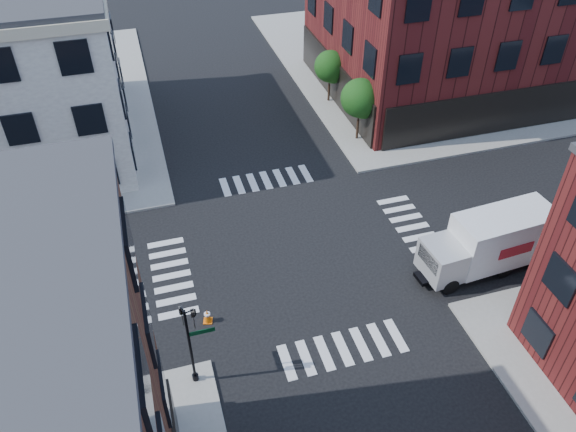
% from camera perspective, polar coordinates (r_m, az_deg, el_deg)
% --- Properties ---
extents(ground, '(120.00, 120.00, 0.00)m').
position_cam_1_polar(ground, '(31.24, 1.02, -3.52)').
color(ground, black).
rests_on(ground, ground).
extents(sidewalk_ne, '(30.00, 30.00, 0.15)m').
position_cam_1_polar(sidewalk_ne, '(55.40, 16.03, 15.30)').
color(sidewalk_ne, gray).
rests_on(sidewalk_ne, ground).
extents(building_ne, '(25.00, 16.00, 12.00)m').
position_cam_1_polar(building_ne, '(49.22, 19.71, 19.09)').
color(building_ne, '#401011').
rests_on(building_ne, ground).
extents(tree_near, '(2.69, 2.69, 4.49)m').
position_cam_1_polar(tree_near, '(39.39, 7.42, 11.61)').
color(tree_near, black).
rests_on(tree_near, ground).
extents(tree_far, '(2.43, 2.43, 4.07)m').
position_cam_1_polar(tree_far, '(44.50, 4.38, 14.76)').
color(tree_far, black).
rests_on(tree_far, ground).
extents(signal_pole, '(1.29, 1.24, 4.60)m').
position_cam_1_polar(signal_pole, '(23.80, -9.89, -12.00)').
color(signal_pole, black).
rests_on(signal_pole, ground).
extents(box_truck, '(7.53, 2.75, 3.35)m').
position_cam_1_polar(box_truck, '(30.99, 19.91, -2.50)').
color(box_truck, silver).
rests_on(box_truck, ground).
extents(traffic_cone, '(0.53, 0.53, 0.79)m').
position_cam_1_polar(traffic_cone, '(27.71, -8.20, -10.02)').
color(traffic_cone, orange).
rests_on(traffic_cone, ground).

